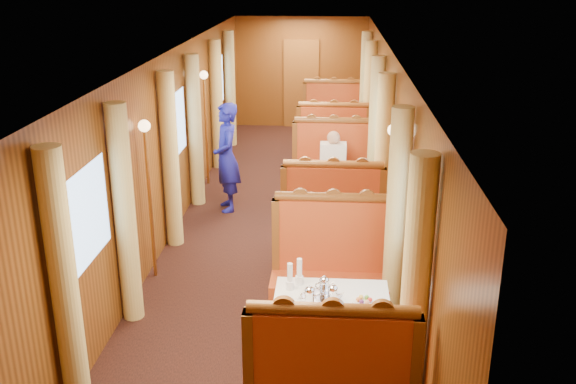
# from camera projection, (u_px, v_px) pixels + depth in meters

# --- Properties ---
(floor) EXTENTS (3.00, 12.00, 0.01)m
(floor) POSITION_uv_depth(u_px,v_px,m) (281.00, 224.00, 9.43)
(floor) COLOR black
(floor) RESTS_ON ground
(ceiling) EXTENTS (3.00, 12.00, 0.01)m
(ceiling) POSITION_uv_depth(u_px,v_px,m) (280.00, 51.00, 8.58)
(ceiling) COLOR silver
(ceiling) RESTS_ON wall_left
(wall_far) EXTENTS (3.00, 0.01, 2.50)m
(wall_far) POSITION_uv_depth(u_px,v_px,m) (301.00, 73.00, 14.64)
(wall_far) COLOR brown
(wall_far) RESTS_ON floor
(wall_left) EXTENTS (0.01, 12.00, 2.50)m
(wall_left) POSITION_uv_depth(u_px,v_px,m) (175.00, 140.00, 9.10)
(wall_left) COLOR brown
(wall_left) RESTS_ON floor
(wall_right) EXTENTS (0.01, 12.00, 2.50)m
(wall_right) POSITION_uv_depth(u_px,v_px,m) (388.00, 143.00, 8.91)
(wall_right) COLOR brown
(wall_right) RESTS_ON floor
(doorway_far) EXTENTS (0.80, 0.04, 2.00)m
(doorway_far) POSITION_uv_depth(u_px,v_px,m) (301.00, 84.00, 14.70)
(doorway_far) COLOR brown
(doorway_far) RESTS_ON floor
(table_near) EXTENTS (1.05, 0.72, 0.75)m
(table_near) POSITION_uv_depth(u_px,v_px,m) (331.00, 332.00, 5.96)
(table_near) COLOR white
(table_near) RESTS_ON floor
(banquette_near_aft) EXTENTS (1.30, 0.55, 1.34)m
(banquette_near_aft) POSITION_uv_depth(u_px,v_px,m) (331.00, 277.00, 6.90)
(banquette_near_aft) COLOR #A62212
(banquette_near_aft) RESTS_ON floor
(table_mid) EXTENTS (1.05, 0.72, 0.75)m
(table_mid) POSITION_uv_depth(u_px,v_px,m) (332.00, 201.00, 9.25)
(table_mid) COLOR white
(table_mid) RESTS_ON floor
(banquette_mid_fwd) EXTENTS (1.30, 0.55, 1.34)m
(banquette_mid_fwd) POSITION_uv_depth(u_px,v_px,m) (332.00, 225.00, 8.28)
(banquette_mid_fwd) COLOR #A62212
(banquette_mid_fwd) RESTS_ON floor
(banquette_mid_aft) EXTENTS (1.30, 0.55, 1.34)m
(banquette_mid_aft) POSITION_uv_depth(u_px,v_px,m) (333.00, 176.00, 10.19)
(banquette_mid_aft) COLOR #A62212
(banquette_mid_aft) RESTS_ON floor
(table_far) EXTENTS (1.05, 0.72, 0.75)m
(table_far) POSITION_uv_depth(u_px,v_px,m) (333.00, 139.00, 12.54)
(table_far) COLOR white
(table_far) RESTS_ON floor
(banquette_far_fwd) EXTENTS (1.30, 0.55, 1.34)m
(banquette_far_fwd) POSITION_uv_depth(u_px,v_px,m) (333.00, 150.00, 11.57)
(banquette_far_fwd) COLOR #A62212
(banquette_far_fwd) RESTS_ON floor
(banquette_far_aft) EXTENTS (1.30, 0.55, 1.34)m
(banquette_far_aft) POSITION_uv_depth(u_px,v_px,m) (333.00, 124.00, 13.47)
(banquette_far_aft) COLOR #A62212
(banquette_far_aft) RESTS_ON floor
(tea_tray) EXTENTS (0.41, 0.36, 0.01)m
(tea_tray) POSITION_uv_depth(u_px,v_px,m) (320.00, 297.00, 5.82)
(tea_tray) COLOR silver
(tea_tray) RESTS_ON table_near
(teapot_left) EXTENTS (0.17, 0.14, 0.12)m
(teapot_left) POSITION_uv_depth(u_px,v_px,m) (309.00, 297.00, 5.71)
(teapot_left) COLOR silver
(teapot_left) RESTS_ON tea_tray
(teapot_right) EXTENTS (0.18, 0.15, 0.13)m
(teapot_right) POSITION_uv_depth(u_px,v_px,m) (332.00, 295.00, 5.73)
(teapot_right) COLOR silver
(teapot_right) RESTS_ON tea_tray
(teapot_back) EXTENTS (0.18, 0.15, 0.13)m
(teapot_back) POSITION_uv_depth(u_px,v_px,m) (324.00, 286.00, 5.89)
(teapot_back) COLOR silver
(teapot_back) RESTS_ON tea_tray
(fruit_plate) EXTENTS (0.20, 0.20, 0.05)m
(fruit_plate) POSITION_uv_depth(u_px,v_px,m) (364.00, 301.00, 5.72)
(fruit_plate) COLOR white
(fruit_plate) RESTS_ON table_near
(cup_inboard) EXTENTS (0.08, 0.08, 0.26)m
(cup_inboard) POSITION_uv_depth(u_px,v_px,m) (290.00, 279.00, 5.93)
(cup_inboard) COLOR white
(cup_inboard) RESTS_ON table_near
(cup_outboard) EXTENTS (0.08, 0.08, 0.26)m
(cup_outboard) POSITION_uv_depth(u_px,v_px,m) (299.00, 274.00, 6.03)
(cup_outboard) COLOR white
(cup_outboard) RESTS_ON table_near
(rose_vase_mid) EXTENTS (0.06, 0.06, 0.36)m
(rose_vase_mid) POSITION_uv_depth(u_px,v_px,m) (335.00, 165.00, 9.03)
(rose_vase_mid) COLOR silver
(rose_vase_mid) RESTS_ON table_mid
(rose_vase_far) EXTENTS (0.06, 0.06, 0.36)m
(rose_vase_far) POSITION_uv_depth(u_px,v_px,m) (333.00, 111.00, 12.37)
(rose_vase_far) COLOR silver
(rose_vase_far) RESTS_ON table_far
(window_left_near) EXTENTS (0.01, 1.20, 0.90)m
(window_left_near) POSITION_uv_depth(u_px,v_px,m) (84.00, 219.00, 5.75)
(window_left_near) COLOR #84ADE0
(window_left_near) RESTS_ON wall_left
(curtain_left_near_a) EXTENTS (0.22, 0.22, 2.35)m
(curtain_left_near_a) POSITION_uv_depth(u_px,v_px,m) (65.00, 288.00, 5.10)
(curtain_left_near_a) COLOR #E1C973
(curtain_left_near_a) RESTS_ON floor
(curtain_left_near_b) EXTENTS (0.22, 0.22, 2.35)m
(curtain_left_near_b) POSITION_uv_depth(u_px,v_px,m) (125.00, 216.00, 6.56)
(curtain_left_near_b) COLOR #E1C973
(curtain_left_near_b) RESTS_ON floor
(window_right_near) EXTENTS (0.01, 1.20, 0.90)m
(window_right_near) POSITION_uv_depth(u_px,v_px,m) (418.00, 228.00, 5.55)
(window_right_near) COLOR #84ADE0
(window_right_near) RESTS_ON wall_right
(curtain_right_near_a) EXTENTS (0.22, 0.22, 2.35)m
(curtain_right_near_a) POSITION_uv_depth(u_px,v_px,m) (415.00, 300.00, 4.92)
(curtain_right_near_a) COLOR #E1C973
(curtain_right_near_a) RESTS_ON floor
(curtain_right_near_b) EXTENTS (0.22, 0.22, 2.35)m
(curtain_right_near_b) POSITION_uv_depth(u_px,v_px,m) (396.00, 223.00, 6.39)
(curtain_right_near_b) COLOR #E1C973
(curtain_right_near_b) RESTS_ON floor
(window_left_mid) EXTENTS (0.01, 1.20, 0.90)m
(window_left_mid) POSITION_uv_depth(u_px,v_px,m) (175.00, 126.00, 9.03)
(window_left_mid) COLOR #84ADE0
(window_left_mid) RESTS_ON wall_left
(curtain_left_mid_a) EXTENTS (0.22, 0.22, 2.35)m
(curtain_left_mid_a) POSITION_uv_depth(u_px,v_px,m) (171.00, 161.00, 8.39)
(curtain_left_mid_a) COLOR #E1C973
(curtain_left_mid_a) RESTS_ON floor
(curtain_left_mid_b) EXTENTS (0.22, 0.22, 2.35)m
(curtain_left_mid_b) POSITION_uv_depth(u_px,v_px,m) (195.00, 131.00, 9.85)
(curtain_left_mid_b) COLOR #E1C973
(curtain_left_mid_b) RESTS_ON floor
(window_right_mid) EXTENTS (0.01, 1.20, 0.90)m
(window_right_mid) POSITION_uv_depth(u_px,v_px,m) (387.00, 129.00, 8.84)
(window_right_mid) COLOR #84ADE0
(window_right_mid) RESTS_ON wall_right
(curtain_right_mid_a) EXTENTS (0.22, 0.22, 2.35)m
(curtain_right_mid_a) POSITION_uv_depth(u_px,v_px,m) (383.00, 165.00, 8.21)
(curtain_right_mid_a) COLOR #E1C973
(curtain_right_mid_a) RESTS_ON floor
(curtain_right_mid_b) EXTENTS (0.22, 0.22, 2.35)m
(curtain_right_mid_b) POSITION_uv_depth(u_px,v_px,m) (375.00, 134.00, 9.67)
(curtain_right_mid_b) COLOR #E1C973
(curtain_right_mid_b) RESTS_ON floor
(window_left_far) EXTENTS (0.01, 1.20, 0.90)m
(window_left_far) POSITION_uv_depth(u_px,v_px,m) (218.00, 82.00, 12.32)
(window_left_far) COLOR #84ADE0
(window_left_far) RESTS_ON wall_left
(curtain_left_far_a) EXTENTS (0.22, 0.22, 2.35)m
(curtain_left_far_a) POSITION_uv_depth(u_px,v_px,m) (217.00, 105.00, 11.67)
(curtain_left_far_a) COLOR #E1C973
(curtain_left_far_a) RESTS_ON floor
(curtain_left_far_b) EXTENTS (0.22, 0.22, 2.35)m
(curtain_left_far_b) POSITION_uv_depth(u_px,v_px,m) (230.00, 89.00, 13.14)
(curtain_left_far_b) COLOR #E1C973
(curtain_left_far_b) RESTS_ON floor
(window_right_far) EXTENTS (0.01, 1.20, 0.90)m
(window_right_far) POSITION_uv_depth(u_px,v_px,m) (373.00, 84.00, 12.13)
(window_right_far) COLOR #84ADE0
(window_right_far) RESTS_ON wall_right
(curtain_right_far_a) EXTENTS (0.22, 0.22, 2.35)m
(curtain_right_far_a) POSITION_uv_depth(u_px,v_px,m) (369.00, 107.00, 11.49)
(curtain_right_far_a) COLOR #E1C973
(curtain_right_far_a) RESTS_ON floor
(curtain_right_far_b) EXTENTS (0.22, 0.22, 2.35)m
(curtain_right_far_b) POSITION_uv_depth(u_px,v_px,m) (365.00, 91.00, 12.96)
(curtain_right_far_b) COLOR #E1C973
(curtain_right_far_b) RESTS_ON floor
(sconce_left_fore) EXTENTS (0.14, 0.14, 1.95)m
(sconce_left_fore) POSITION_uv_depth(u_px,v_px,m) (147.00, 168.00, 7.41)
(sconce_left_fore) COLOR #BF8C3F
(sconce_left_fore) RESTS_ON floor
(sconce_right_fore) EXTENTS (0.14, 0.14, 1.95)m
(sconce_right_fore) POSITION_uv_depth(u_px,v_px,m) (391.00, 173.00, 7.22)
(sconce_right_fore) COLOR #BF8C3F
(sconce_right_fore) RESTS_ON floor
(sconce_left_aft) EXTENTS (0.14, 0.14, 1.95)m
(sconce_left_aft) POSITION_uv_depth(u_px,v_px,m) (205.00, 105.00, 10.69)
(sconce_left_aft) COLOR #BF8C3F
(sconce_left_aft) RESTS_ON floor
(sconce_right_aft) EXTENTS (0.14, 0.14, 1.95)m
(sconce_right_aft) POSITION_uv_depth(u_px,v_px,m) (374.00, 107.00, 10.51)
(sconce_right_aft) COLOR #BF8C3F
(sconce_right_aft) RESTS_ON floor
(steward) EXTENTS (0.57, 0.70, 1.67)m
(steward) POSITION_uv_depth(u_px,v_px,m) (227.00, 158.00, 9.71)
(steward) COLOR navy
(steward) RESTS_ON floor
(passenger) EXTENTS (0.40, 0.44, 0.76)m
(passenger) POSITION_uv_depth(u_px,v_px,m) (333.00, 161.00, 9.84)
(passenger) COLOR beige
(passenger) RESTS_ON banquette_mid_aft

